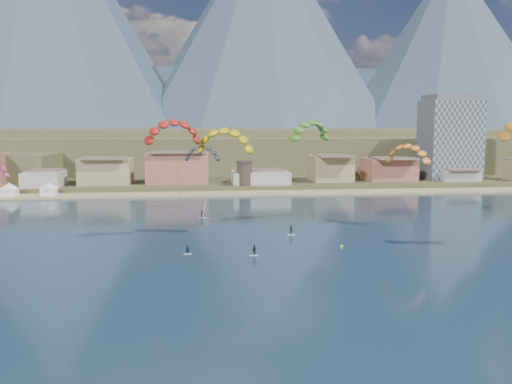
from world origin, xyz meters
TOP-DOWN VIEW (x-y plane):
  - ground at (0.00, 0.00)m, footprint 2400.00×2400.00m
  - beach at (0.00, 106.00)m, footprint 2200.00×12.00m
  - land at (0.00, 560.00)m, footprint 2200.00×900.00m
  - foothills at (22.39, 232.47)m, footprint 940.00×210.00m
  - mountain_ridge at (-14.60, 823.65)m, footprint 2060.00×480.00m
  - town at (-40.00, 122.00)m, footprint 400.00×24.00m
  - apartment_tower at (85.00, 128.00)m, footprint 20.00×16.00m
  - watchtower at (5.00, 114.00)m, footprint 5.82×5.82m
  - kitesurfer_red at (-15.66, 33.06)m, footprint 11.90×12.83m
  - kitesurfer_yellow at (-5.70, 36.83)m, footprint 12.62×19.06m
  - kitesurfer_green at (13.90, 48.91)m, footprint 12.39×14.92m
  - distant_kite_dark at (-9.75, 74.85)m, footprint 10.22×6.55m
  - distant_kite_orange at (35.19, 44.52)m, footprint 10.11×9.92m
  - windsurfer at (-9.97, 61.85)m, footprint 2.65×2.70m
  - buoy at (15.62, 26.65)m, footprint 0.64×0.64m

SIDE VIEW (x-z plane):
  - ground at x=0.00m, z-range 0.00..0.00m
  - land at x=0.00m, z-range -2.00..2.00m
  - buoy at x=15.62m, z-range -0.21..0.43m
  - beach at x=0.00m, z-range -0.20..0.70m
  - windsurfer at x=-9.97m, z-range -0.77..3.47m
  - watchtower at x=5.00m, z-range 2.07..10.67m
  - town at x=-40.00m, z-range 2.00..14.00m
  - foothills at x=22.39m, z-range 0.08..18.08m
  - distant_kite_dark at x=-9.75m, z-range 6.43..25.60m
  - distant_kite_orange at x=35.19m, z-range 7.00..27.38m
  - apartment_tower at x=85.00m, z-range 1.82..33.82m
  - kitesurfer_yellow at x=-5.70m, z-range 7.70..33.21m
  - kitesurfer_green at x=13.90m, z-range 9.34..34.69m
  - kitesurfer_red at x=-15.66m, z-range 9.69..34.91m
  - mountain_ridge at x=-14.60m, z-range -49.69..350.31m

